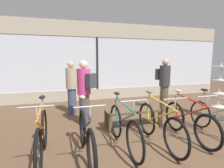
{
  "coord_description": "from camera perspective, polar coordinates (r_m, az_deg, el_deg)",
  "views": [
    {
      "loc": [
        -1.5,
        -3.19,
        1.68
      ],
      "look_at": [
        0.0,
        1.84,
        0.95
      ],
      "focal_mm": 28.0,
      "sensor_mm": 36.0,
      "label": 1
    }
  ],
  "objects": [
    {
      "name": "display_bench",
      "position": [
        4.49,
        7.02,
        -9.26
      ],
      "size": [
        1.4,
        0.44,
        0.44
      ],
      "color": "brown",
      "rests_on": "ground_plane"
    },
    {
      "name": "bicycle_far_right",
      "position": [
        4.6,
        31.03,
        -9.66
      ],
      "size": [
        0.46,
        1.67,
        1.01
      ],
      "color": "black",
      "rests_on": "ground_plane"
    },
    {
      "name": "bicycle_center_right",
      "position": [
        3.67,
        15.04,
        -12.8
      ],
      "size": [
        0.46,
        1.76,
        1.04
      ],
      "color": "black",
      "rests_on": "ground_plane"
    },
    {
      "name": "bicycle_left",
      "position": [
        3.15,
        -8.43,
        -16.45
      ],
      "size": [
        0.46,
        1.71,
        1.04
      ],
      "color": "black",
      "rests_on": "ground_plane"
    },
    {
      "name": "bicycle_far_left",
      "position": [
        3.25,
        -21.92,
        -15.76
      ],
      "size": [
        0.46,
        1.73,
        1.05
      ],
      "color": "black",
      "rests_on": "ground_plane"
    },
    {
      "name": "customer_mid_floor",
      "position": [
        5.95,
        16.65,
        0.31
      ],
      "size": [
        0.42,
        0.54,
        1.71
      ],
      "color": "brown",
      "rests_on": "ground_plane"
    },
    {
      "name": "customer_by_window",
      "position": [
        5.55,
        -13.05,
        -0.82
      ],
      "size": [
        0.48,
        0.48,
        1.64
      ],
      "color": "#424C6B",
      "rests_on": "ground_plane"
    },
    {
      "name": "ground_plane",
      "position": [
        3.91,
        8.13,
        -17.65
      ],
      "size": [
        24.0,
        24.0,
        0.0
      ],
      "primitive_type": "plane",
      "color": "brown"
    },
    {
      "name": "bicycle_center_left",
      "position": [
        3.43,
        3.78,
        -14.09
      ],
      "size": [
        0.46,
        1.73,
        1.04
      ],
      "color": "black",
      "rests_on": "ground_plane"
    },
    {
      "name": "bicycle_right",
      "position": [
        4.13,
        23.75,
        -11.12
      ],
      "size": [
        0.46,
        1.67,
        1.03
      ],
      "color": "black",
      "rests_on": "ground_plane"
    },
    {
      "name": "shop_back_wall",
      "position": [
        7.36,
        -4.89,
        7.57
      ],
      "size": [
        12.0,
        0.08,
        3.2
      ],
      "color": "#B2A893",
      "rests_on": "ground_plane"
    },
    {
      "name": "accessory_rack",
      "position": [
        5.85,
        31.49,
        -3.31
      ],
      "size": [
        0.48,
        0.48,
        1.6
      ],
      "color": "#333333",
      "rests_on": "ground_plane"
    },
    {
      "name": "customer_near_rack",
      "position": [
        4.5,
        -8.94,
        -2.17
      ],
      "size": [
        0.53,
        0.56,
        1.67
      ],
      "color": "brown",
      "rests_on": "ground_plane"
    }
  ]
}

